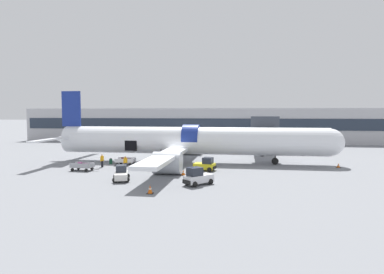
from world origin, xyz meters
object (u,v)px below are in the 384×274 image
Objects in this scene: ground_crew_loader_a at (102,160)px; baggage_tug_rear at (121,174)px; baggage_tug_lead at (205,165)px; baggage_tug_mid at (198,177)px; baggage_cart_loading at (126,161)px; airplane at (188,141)px; baggage_cart_queued at (83,167)px; suitcase_on_tarmac_spare at (140,164)px; suitcase_on_tarmac_upright at (111,162)px; ground_crew_loader_b at (150,162)px; ground_crew_driver at (125,162)px.

baggage_tug_rear is at bearing -55.01° from ground_crew_loader_a.
baggage_tug_lead is at bearing 42.25° from baggage_tug_rear.
baggage_tug_mid is 15.62m from baggage_cart_loading.
ground_crew_loader_a reaches higher than baggage_cart_loading.
airplane is at bearing 24.30° from baggage_cart_loading.
suitcase_on_tarmac_spare is at bearing 33.83° from baggage_cart_queued.
baggage_tug_lead is 3.52× the size of suitcase_on_tarmac_upright.
baggage_cart_loading reaches higher than baggage_cart_queued.
airplane is 11.82m from ground_crew_loader_a.
baggage_cart_queued is at bearing -112.44° from ground_crew_loader_a.
suitcase_on_tarmac_spare is at bearing 138.38° from ground_crew_loader_b.
baggage_cart_queued is (-14.67, -2.26, -0.21)m from baggage_tug_lead.
baggage_cart_queued is at bearing -163.08° from ground_crew_loader_b.
baggage_tug_mid is (3.40, -14.41, -2.25)m from airplane.
baggage_cart_queued is 5.11m from ground_crew_driver.
baggage_tug_rear is at bearing -62.68° from suitcase_on_tarmac_upright.
ground_crew_driver is 2.02× the size of suitcase_on_tarmac_spare.
baggage_tug_rear is 2.09× the size of ground_crew_loader_b.
baggage_tug_lead is 3.49× the size of suitcase_on_tarmac_spare.
suitcase_on_tarmac_spare is (-1.82, 1.62, -0.48)m from ground_crew_loader_b.
baggage_cart_loading is 2.13× the size of ground_crew_driver.
baggage_cart_loading is at bearing 147.80° from ground_crew_loader_b.
airplane is 7.44m from ground_crew_loader_b.
baggage_cart_queued is (-11.47, -8.45, -2.51)m from airplane.
suitcase_on_tarmac_upright is (0.12, 2.57, -0.54)m from ground_crew_loader_a.
airplane is at bearing 70.56° from baggage_tug_rear.
baggage_cart_queued is at bearing -157.44° from ground_crew_driver.
ground_crew_driver is at bearing -15.91° from ground_crew_loader_a.
baggage_tug_rear is at bearing -73.56° from ground_crew_driver.
baggage_tug_mid is 0.89× the size of baggage_cart_loading.
suitcase_on_tarmac_upright is (-3.37, 3.57, -0.51)m from ground_crew_driver.
baggage_cart_queued is (-14.86, 5.97, -0.26)m from baggage_tug_mid.
baggage_cart_loading is (-10.99, 2.67, -0.19)m from baggage_tug_lead.
ground_crew_loader_b is (1.03, 7.30, 0.17)m from baggage_tug_rear.
suitcase_on_tarmac_spare is at bearing 12.36° from ground_crew_loader_a.
baggage_tug_rear is 0.95× the size of baggage_cart_loading.
baggage_tug_rear is at bearing -72.80° from baggage_cart_loading.
baggage_cart_queued is at bearing 158.13° from baggage_tug_mid.
baggage_cart_loading is at bearing -155.70° from airplane.
ground_crew_loader_b is 2.49m from suitcase_on_tarmac_spare.
baggage_cart_loading is 4.32× the size of suitcase_on_tarmac_upright.
suitcase_on_tarmac_upright is (-5.40, 10.46, -0.31)m from baggage_tug_rear.
ground_crew_loader_b is at bearing 81.99° from baggage_tug_rear.
ground_crew_loader_a is at bearing 174.89° from ground_crew_loader_b.
suitcase_on_tarmac_upright is (1.34, 5.52, -0.13)m from baggage_cart_queued.
ground_crew_loader_a is at bearing 177.09° from baggage_tug_lead.
baggage_tug_lead is 11.31m from baggage_cart_loading.
ground_crew_driver is (-3.06, -0.41, 0.03)m from ground_crew_loader_b.
airplane is at bearing 16.10° from suitcase_on_tarmac_upright.
suitcase_on_tarmac_spare is (-8.73, 1.72, -0.34)m from baggage_tug_lead.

